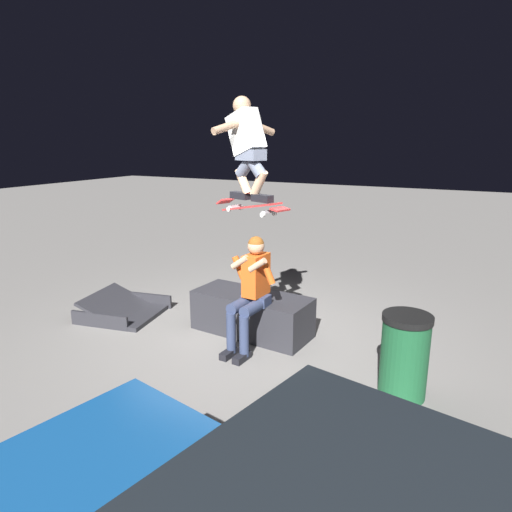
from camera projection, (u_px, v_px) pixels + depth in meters
The scene contains 7 objects.
ground_plane at pixel (250, 336), 5.77m from camera, with size 40.00×40.00×0.00m, color slate.
ledge_box_main at pixel (252, 314), 5.82m from camera, with size 1.53×0.63×0.52m, color #28282D.
person_sitting_on_ledge at pixel (251, 288), 5.27m from camera, with size 0.60×0.77×1.36m.
skateboard at pixel (251, 207), 5.06m from camera, with size 1.03×0.53×0.16m.
skater_airborne at pixel (247, 144), 4.93m from camera, with size 0.63×0.86×1.12m.
kicker_ramp at pixel (124, 311), 6.42m from camera, with size 1.11×1.12×0.41m.
trash_bin at pixel (404, 356), 4.34m from camera, with size 0.47×0.47×0.84m.
Camera 1 is at (-2.49, 4.71, 2.44)m, focal length 31.58 mm.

